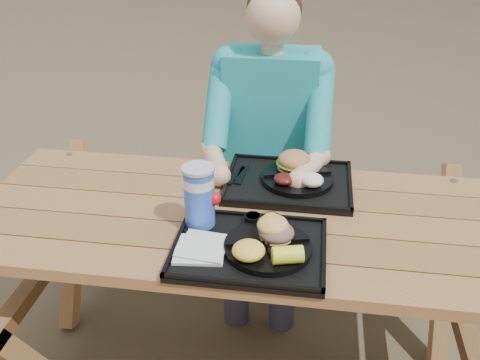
# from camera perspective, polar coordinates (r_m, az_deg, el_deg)

# --- Properties ---
(picnic_table) EXTENTS (1.80, 1.49, 0.75)m
(picnic_table) POSITION_cam_1_polar(r_m,az_deg,el_deg) (2.01, 0.00, -12.66)
(picnic_table) COLOR #999999
(picnic_table) RESTS_ON ground
(tray_near) EXTENTS (0.45, 0.35, 0.02)m
(tray_near) POSITION_cam_1_polar(r_m,az_deg,el_deg) (1.60, 1.02, -7.44)
(tray_near) COLOR black
(tray_near) RESTS_ON picnic_table
(tray_far) EXTENTS (0.45, 0.35, 0.02)m
(tray_far) POSITION_cam_1_polar(r_m,az_deg,el_deg) (1.94, 5.21, -0.40)
(tray_far) COLOR black
(tray_far) RESTS_ON picnic_table
(plate_near) EXTENTS (0.26, 0.26, 0.02)m
(plate_near) POSITION_cam_1_polar(r_m,az_deg,el_deg) (1.58, 2.99, -7.13)
(plate_near) COLOR black
(plate_near) RESTS_ON tray_near
(plate_far) EXTENTS (0.26, 0.26, 0.02)m
(plate_far) POSITION_cam_1_polar(r_m,az_deg,el_deg) (1.94, 6.14, 0.19)
(plate_far) COLOR black
(plate_far) RESTS_ON tray_far
(napkin_stack) EXTENTS (0.16, 0.16, 0.02)m
(napkin_stack) POSITION_cam_1_polar(r_m,az_deg,el_deg) (1.58, -4.32, -7.30)
(napkin_stack) COLOR silver
(napkin_stack) RESTS_ON tray_near
(soda_cup) EXTENTS (0.09, 0.09, 0.19)m
(soda_cup) POSITION_cam_1_polar(r_m,az_deg,el_deg) (1.65, -4.37, -1.86)
(soda_cup) COLOR blue
(soda_cup) RESTS_ON tray_near
(condiment_bbq) EXTENTS (0.05, 0.05, 0.03)m
(condiment_bbq) POSITION_cam_1_polar(r_m,az_deg,el_deg) (1.69, 1.37, -4.25)
(condiment_bbq) COLOR black
(condiment_bbq) RESTS_ON tray_near
(condiment_mustard) EXTENTS (0.05, 0.05, 0.03)m
(condiment_mustard) POSITION_cam_1_polar(r_m,az_deg,el_deg) (1.69, 3.33, -4.21)
(condiment_mustard) COLOR gold
(condiment_mustard) RESTS_ON tray_near
(sandwich) EXTENTS (0.10, 0.10, 0.10)m
(sandwich) POSITION_cam_1_polar(r_m,az_deg,el_deg) (1.57, 3.93, -4.68)
(sandwich) COLOR #F5B556
(sandwich) RESTS_ON plate_near
(mac_cheese) EXTENTS (0.09, 0.09, 0.05)m
(mac_cheese) POSITION_cam_1_polar(r_m,az_deg,el_deg) (1.51, 0.92, -7.52)
(mac_cheese) COLOR yellow
(mac_cheese) RESTS_ON plate_near
(corn_cob) EXTENTS (0.10, 0.10, 0.05)m
(corn_cob) POSITION_cam_1_polar(r_m,az_deg,el_deg) (1.50, 5.10, -7.95)
(corn_cob) COLOR #FFF735
(corn_cob) RESTS_ON plate_near
(cutlery_far) EXTENTS (0.03, 0.14, 0.01)m
(cutlery_far) POSITION_cam_1_polar(r_m,az_deg,el_deg) (1.97, 0.16, 0.57)
(cutlery_far) COLOR black
(cutlery_far) RESTS_ON tray_far
(burger) EXTENTS (0.12, 0.12, 0.11)m
(burger) POSITION_cam_1_polar(r_m,az_deg,el_deg) (1.96, 5.84, 2.57)
(burger) COLOR #BE7B43
(burger) RESTS_ON plate_far
(baked_beans) EXTENTS (0.07, 0.07, 0.03)m
(baked_beans) POSITION_cam_1_polar(r_m,az_deg,el_deg) (1.88, 4.71, 0.12)
(baked_beans) COLOR #531210
(baked_beans) RESTS_ON plate_far
(potato_salad) EXTENTS (0.08, 0.08, 0.04)m
(potato_salad) POSITION_cam_1_polar(r_m,az_deg,el_deg) (1.87, 7.69, 0.00)
(potato_salad) COLOR white
(potato_salad) RESTS_ON plate_far
(diner) EXTENTS (0.48, 0.84, 1.28)m
(diner) POSITION_cam_1_polar(r_m,az_deg,el_deg) (2.34, 3.12, 1.81)
(diner) COLOR teal
(diner) RESTS_ON ground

